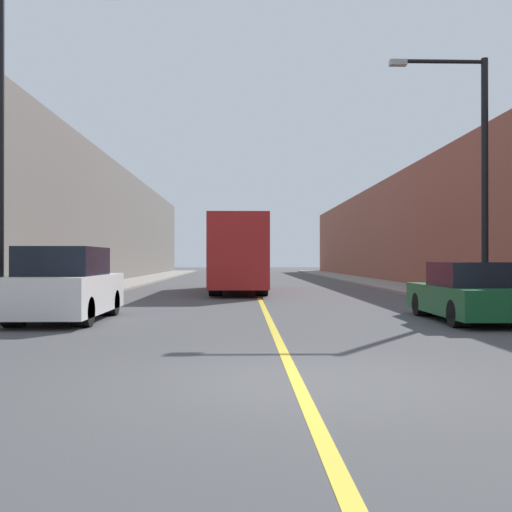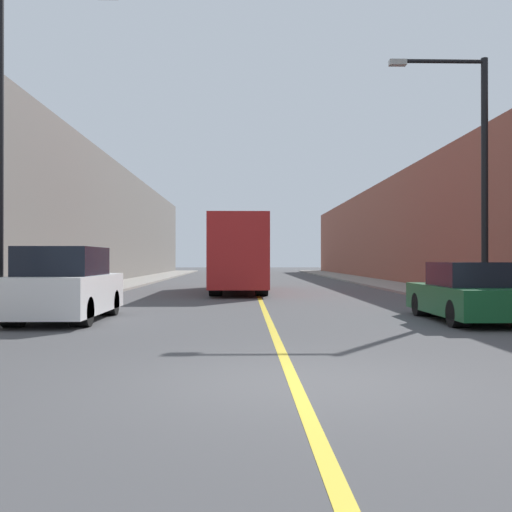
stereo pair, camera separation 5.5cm
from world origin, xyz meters
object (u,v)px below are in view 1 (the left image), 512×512
Objects in this scene: parked_suv_left at (66,287)px; street_lamp_left at (11,128)px; street_lamp_right at (475,163)px; bus at (239,253)px; car_right_near at (470,294)px.

street_lamp_left reaches higher than parked_suv_left.
street_lamp_right reaches higher than parked_suv_left.
bus is 13.59m from parked_suv_left.
bus is 14.55m from street_lamp_left.
street_lamp_left is 1.08× the size of street_lamp_right.
street_lamp_left is at bearing -112.28° from bus.
car_right_near is 0.55× the size of street_lamp_left.
parked_suv_left is 9.88m from car_right_near.
car_right_near is 4.93m from street_lamp_right.
parked_suv_left is 4.02m from street_lamp_left.
street_lamp_left is at bearing 179.96° from car_right_near.
street_lamp_left is (-11.10, 0.01, 4.01)m from car_right_near.
car_right_near is at bearing -113.89° from street_lamp_right.
street_lamp_right is at bearing 66.11° from car_right_near.
street_lamp_left is (-5.41, -13.20, 2.87)m from bus.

